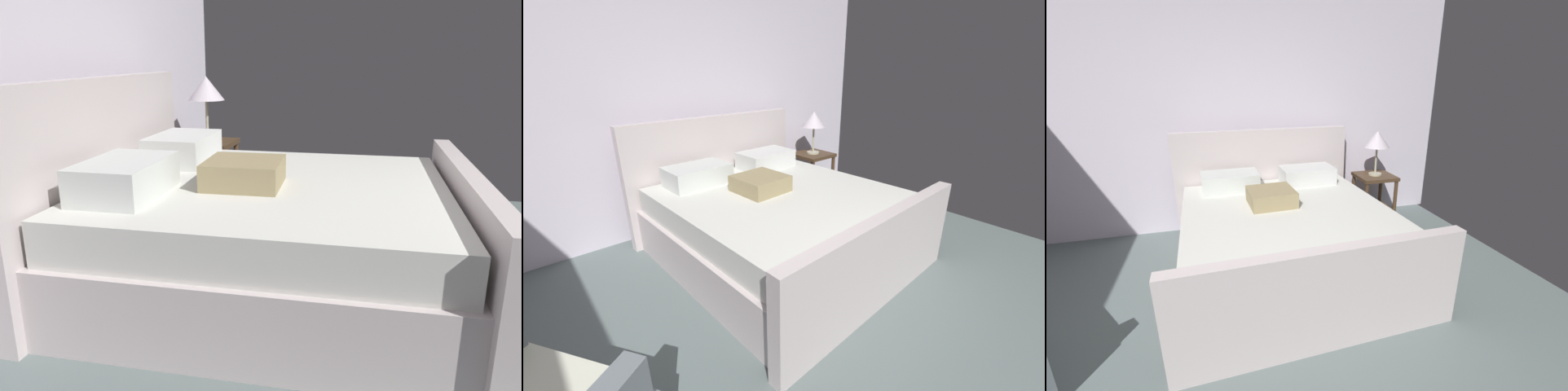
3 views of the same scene
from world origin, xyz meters
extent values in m
cube|color=silver|center=(0.00, 2.73, 1.42)|extent=(5.20, 0.12, 2.83)
cube|color=beige|center=(0.36, 1.46, 0.20)|extent=(1.90, 1.98, 0.40)
cube|color=beige|center=(0.32, 2.47, 0.59)|extent=(1.95, 0.18, 1.18)
cube|color=beige|center=(0.40, 0.45, 0.37)|extent=(1.95, 0.18, 0.73)
cube|color=silver|center=(0.36, 1.46, 0.51)|extent=(1.82, 1.92, 0.22)
cube|color=silver|center=(-0.08, 2.12, 0.71)|extent=(0.57, 0.38, 0.18)
cube|color=silver|center=(0.74, 2.15, 0.71)|extent=(0.57, 0.38, 0.18)
cube|color=#97865C|center=(0.25, 1.60, 0.69)|extent=(0.42, 0.42, 0.14)
cube|color=#483320|center=(1.65, 2.32, 0.58)|extent=(0.44, 0.44, 0.04)
cube|color=#483320|center=(1.65, 2.32, 0.18)|extent=(0.40, 0.40, 0.02)
cylinder|color=#483320|center=(1.46, 2.13, 0.28)|extent=(0.04, 0.04, 0.56)
cylinder|color=#483320|center=(1.84, 2.13, 0.28)|extent=(0.04, 0.04, 0.56)
cylinder|color=#483320|center=(1.46, 2.51, 0.28)|extent=(0.04, 0.04, 0.56)
cylinder|color=#483320|center=(1.84, 2.51, 0.28)|extent=(0.04, 0.04, 0.56)
cylinder|color=#B7B293|center=(1.65, 2.32, 0.61)|extent=(0.16, 0.16, 0.02)
cylinder|color=#B7B293|center=(1.65, 2.32, 0.78)|extent=(0.02, 0.02, 0.32)
cone|color=silver|center=(1.65, 2.32, 1.04)|extent=(0.30, 0.30, 0.19)
camera|label=1|loc=(-2.19, 0.90, 1.30)|focal=33.57mm
camera|label=2|loc=(-1.38, -0.58, 1.63)|focal=22.59mm
camera|label=3|loc=(-0.20, -1.20, 1.67)|focal=22.73mm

